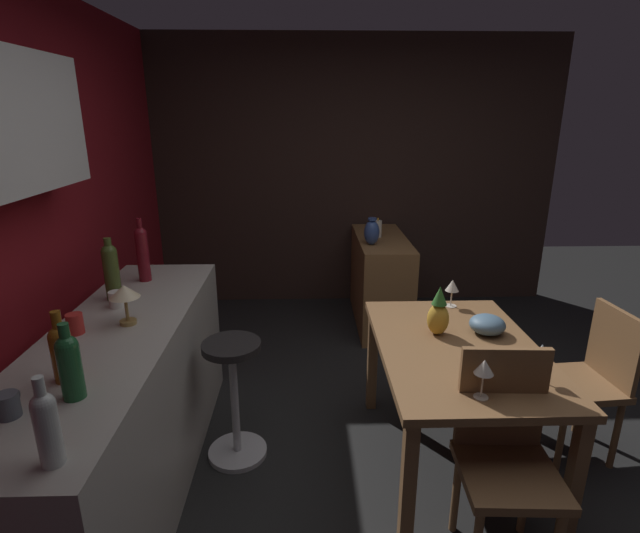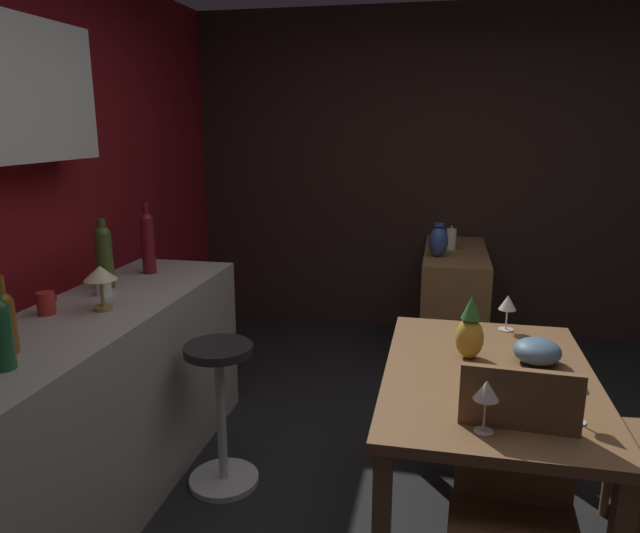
{
  "view_description": "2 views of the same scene",
  "coord_description": "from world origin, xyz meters",
  "px_view_note": "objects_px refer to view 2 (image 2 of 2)",
  "views": [
    {
      "loc": [
        -2.3,
        0.58,
        1.89
      ],
      "look_at": [
        0.54,
        0.5,
        0.98
      ],
      "focal_mm": 27.16,
      "sensor_mm": 36.0,
      "label": 1
    },
    {
      "loc": [
        -2.3,
        0.01,
        1.7
      ],
      "look_at": [
        0.61,
        0.62,
        0.97
      ],
      "focal_mm": 32.69,
      "sensor_mm": 36.0,
      "label": 2
    }
  ],
  "objects_px": {
    "pineapple_centerpiece": "(470,331)",
    "wine_glass_right": "(580,384)",
    "bar_stool": "(221,411)",
    "counter_lamp": "(100,276)",
    "pillar_candle_tall": "(451,239)",
    "wine_bottle_amber": "(4,319)",
    "cup_red": "(46,303)",
    "sideboard_cabinet": "(453,305)",
    "wine_bottle_olive": "(104,254)",
    "chair_near_window": "(514,510)",
    "wine_glass_center": "(508,304)",
    "fruit_bowl": "(537,351)",
    "wine_glass_left": "(486,392)",
    "cup_white": "(103,286)",
    "wine_bottle_ruby": "(148,240)",
    "vase_ceramic_blue": "(438,241)",
    "dining_table": "(488,394)"
  },
  "relations": [
    {
      "from": "pineapple_centerpiece",
      "to": "wine_glass_right",
      "type": "bearing_deg",
      "value": -146.23
    },
    {
      "from": "bar_stool",
      "to": "counter_lamp",
      "type": "relative_size",
      "value": 3.53
    },
    {
      "from": "pillar_candle_tall",
      "to": "wine_bottle_amber",
      "type": "bearing_deg",
      "value": 148.06
    },
    {
      "from": "cup_red",
      "to": "sideboard_cabinet",
      "type": "bearing_deg",
      "value": -40.17
    },
    {
      "from": "wine_bottle_olive",
      "to": "pillar_candle_tall",
      "type": "bearing_deg",
      "value": -45.55
    },
    {
      "from": "wine_glass_right",
      "to": "wine_bottle_amber",
      "type": "xyz_separation_m",
      "value": [
        -0.2,
        1.97,
        0.15
      ]
    },
    {
      "from": "sideboard_cabinet",
      "to": "chair_near_window",
      "type": "height_order",
      "value": "chair_near_window"
    },
    {
      "from": "wine_glass_center",
      "to": "wine_bottle_amber",
      "type": "bearing_deg",
      "value": 120.61
    },
    {
      "from": "chair_near_window",
      "to": "fruit_bowl",
      "type": "relative_size",
      "value": 4.93
    },
    {
      "from": "wine_glass_right",
      "to": "wine_glass_center",
      "type": "bearing_deg",
      "value": 9.06
    },
    {
      "from": "wine_glass_left",
      "to": "counter_lamp",
      "type": "distance_m",
      "value": 1.68
    },
    {
      "from": "sideboard_cabinet",
      "to": "wine_glass_right",
      "type": "bearing_deg",
      "value": -171.25
    },
    {
      "from": "cup_red",
      "to": "pillar_candle_tall",
      "type": "distance_m",
      "value": 2.73
    },
    {
      "from": "wine_glass_center",
      "to": "pillar_candle_tall",
      "type": "xyz_separation_m",
      "value": [
        1.45,
        0.25,
        0.02
      ]
    },
    {
      "from": "wine_bottle_amber",
      "to": "cup_red",
      "type": "bearing_deg",
      "value": 19.53
    },
    {
      "from": "wine_glass_left",
      "to": "wine_glass_right",
      "type": "height_order",
      "value": "wine_glass_right"
    },
    {
      "from": "wine_glass_right",
      "to": "pillar_candle_tall",
      "type": "relative_size",
      "value": 1.02
    },
    {
      "from": "wine_glass_right",
      "to": "pineapple_centerpiece",
      "type": "height_order",
      "value": "pineapple_centerpiece"
    },
    {
      "from": "pineapple_centerpiece",
      "to": "wine_bottle_olive",
      "type": "height_order",
      "value": "wine_bottle_olive"
    },
    {
      "from": "wine_bottle_olive",
      "to": "cup_red",
      "type": "bearing_deg",
      "value": 177.57
    },
    {
      "from": "fruit_bowl",
      "to": "cup_red",
      "type": "bearing_deg",
      "value": 97.58
    },
    {
      "from": "cup_white",
      "to": "chair_near_window",
      "type": "bearing_deg",
      "value": -111.59
    },
    {
      "from": "wine_bottle_olive",
      "to": "cup_white",
      "type": "xyz_separation_m",
      "value": [
        -0.11,
        -0.05,
        -0.13
      ]
    },
    {
      "from": "cup_red",
      "to": "wine_glass_center",
      "type": "bearing_deg",
      "value": -71.47
    },
    {
      "from": "counter_lamp",
      "to": "wine_glass_left",
      "type": "bearing_deg",
      "value": -105.4
    },
    {
      "from": "fruit_bowl",
      "to": "wine_bottle_amber",
      "type": "xyz_separation_m",
      "value": [
        -0.7,
        1.92,
        0.24
      ]
    },
    {
      "from": "wine_glass_right",
      "to": "wine_bottle_olive",
      "type": "relative_size",
      "value": 0.51
    },
    {
      "from": "wine_glass_left",
      "to": "wine_bottle_ruby",
      "type": "height_order",
      "value": "wine_bottle_ruby"
    },
    {
      "from": "wine_bottle_amber",
      "to": "wine_bottle_ruby",
      "type": "xyz_separation_m",
      "value": [
        1.17,
        0.06,
        0.06
      ]
    },
    {
      "from": "wine_bottle_amber",
      "to": "cup_white",
      "type": "distance_m",
      "value": 0.75
    },
    {
      "from": "wine_bottle_olive",
      "to": "wine_bottle_ruby",
      "type": "relative_size",
      "value": 0.9
    },
    {
      "from": "bar_stool",
      "to": "vase_ceramic_blue",
      "type": "relative_size",
      "value": 3.1
    },
    {
      "from": "dining_table",
      "to": "wine_bottle_ruby",
      "type": "xyz_separation_m",
      "value": [
        0.62,
        1.78,
        0.44
      ]
    },
    {
      "from": "fruit_bowl",
      "to": "wine_bottle_olive",
      "type": "height_order",
      "value": "wine_bottle_olive"
    },
    {
      "from": "wine_bottle_amber",
      "to": "counter_lamp",
      "type": "bearing_deg",
      "value": -6.35
    },
    {
      "from": "wine_glass_center",
      "to": "pineapple_centerpiece",
      "type": "relative_size",
      "value": 0.63
    },
    {
      "from": "wine_glass_left",
      "to": "vase_ceramic_blue",
      "type": "xyz_separation_m",
      "value": [
        2.2,
        0.18,
        0.05
      ]
    },
    {
      "from": "chair_near_window",
      "to": "wine_glass_center",
      "type": "height_order",
      "value": "chair_near_window"
    },
    {
      "from": "fruit_bowl",
      "to": "vase_ceramic_blue",
      "type": "distance_m",
      "value": 1.64
    },
    {
      "from": "bar_stool",
      "to": "pillar_candle_tall",
      "type": "height_order",
      "value": "pillar_candle_tall"
    },
    {
      "from": "dining_table",
      "to": "wine_bottle_olive",
      "type": "height_order",
      "value": "wine_bottle_olive"
    },
    {
      "from": "cup_red",
      "to": "cup_white",
      "type": "height_order",
      "value": "cup_red"
    },
    {
      "from": "fruit_bowl",
      "to": "pineapple_centerpiece",
      "type": "bearing_deg",
      "value": 89.87
    },
    {
      "from": "wine_bottle_olive",
      "to": "cup_red",
      "type": "height_order",
      "value": "wine_bottle_olive"
    },
    {
      "from": "wine_glass_right",
      "to": "counter_lamp",
      "type": "xyz_separation_m",
      "value": [
        0.32,
        1.92,
        0.18
      ]
    },
    {
      "from": "sideboard_cabinet",
      "to": "wine_bottle_amber",
      "type": "distance_m",
      "value": 3.05
    },
    {
      "from": "sideboard_cabinet",
      "to": "pillar_candle_tall",
      "type": "bearing_deg",
      "value": 62.26
    },
    {
      "from": "sideboard_cabinet",
      "to": "wine_bottle_amber",
      "type": "relative_size",
      "value": 3.82
    },
    {
      "from": "wine_glass_right",
      "to": "wine_bottle_olive",
      "type": "height_order",
      "value": "wine_bottle_olive"
    },
    {
      "from": "dining_table",
      "to": "wine_glass_right",
      "type": "bearing_deg",
      "value": -143.88
    }
  ]
}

